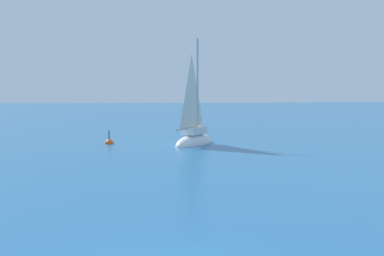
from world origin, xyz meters
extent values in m
ellipsoid|color=white|center=(1.92, 21.09, 0.00)|extent=(3.25, 3.82, 1.29)
cube|color=white|center=(1.92, 21.09, 0.86)|extent=(1.70, 1.87, 0.42)
cylinder|color=#B7B7BC|center=(2.12, 21.38, 3.59)|extent=(0.14, 0.14, 5.89)
cylinder|color=#B2B2B7|center=(1.44, 20.42, 1.06)|extent=(1.46, 1.98, 0.11)
pyramid|color=silver|center=(1.74, 20.84, 3.36)|extent=(1.15, 1.57, 4.47)
sphere|color=#EA5114|center=(-3.39, 21.66, 0.00)|extent=(0.56, 0.56, 0.56)
cylinder|color=black|center=(-3.39, 21.66, 0.55)|extent=(0.06, 0.06, 0.60)
camera|label=1|loc=(-0.06, -8.62, 3.88)|focal=45.28mm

